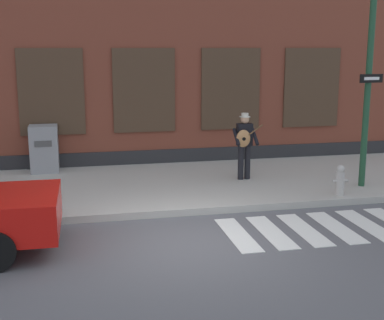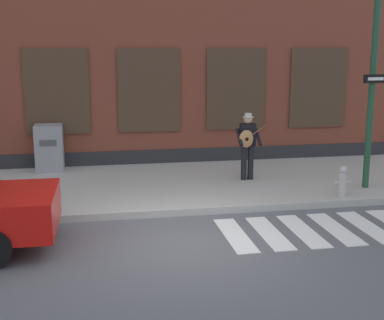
# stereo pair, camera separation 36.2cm
# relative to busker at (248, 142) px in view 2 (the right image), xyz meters

# --- Properties ---
(ground_plane) EXTENTS (160.00, 160.00, 0.00)m
(ground_plane) POSITION_rel_busker_xyz_m (-2.22, -3.69, -1.12)
(ground_plane) COLOR #56565B
(sidewalk) EXTENTS (28.00, 4.63, 0.15)m
(sidewalk) POSITION_rel_busker_xyz_m (-2.22, 0.08, -1.05)
(sidewalk) COLOR #ADAAA3
(sidewalk) RESTS_ON ground
(building_backdrop) EXTENTS (28.00, 4.06, 9.37)m
(building_backdrop) POSITION_rel_busker_xyz_m (-2.22, 4.39, 3.56)
(building_backdrop) COLOR brown
(building_backdrop) RESTS_ON ground
(crosswalk) EXTENTS (5.78, 1.90, 0.01)m
(crosswalk) POSITION_rel_busker_xyz_m (1.44, -3.53, -1.12)
(crosswalk) COLOR silver
(crosswalk) RESTS_ON ground
(busker) EXTENTS (0.71, 0.53, 1.70)m
(busker) POSITION_rel_busker_xyz_m (0.00, 0.00, 0.00)
(busker) COLOR black
(busker) RESTS_ON sidewalk
(utility_box) EXTENTS (0.74, 0.64, 1.27)m
(utility_box) POSITION_rel_busker_xyz_m (-5.00, 1.95, -0.34)
(utility_box) COLOR gray
(utility_box) RESTS_ON sidewalk
(fire_hydrant) EXTENTS (0.38, 0.20, 0.70)m
(fire_hydrant) POSITION_rel_busker_xyz_m (1.69, -1.88, -0.62)
(fire_hydrant) COLOR #B2ADA8
(fire_hydrant) RESTS_ON sidewalk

